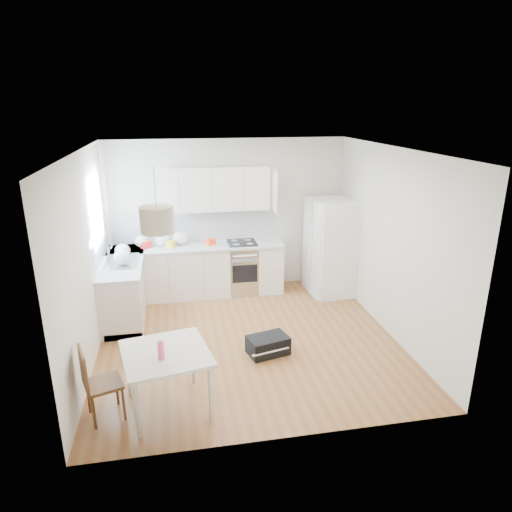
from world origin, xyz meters
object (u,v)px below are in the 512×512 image
(refrigerator, at_px, (331,247))
(dining_chair, at_px, (104,382))
(gym_bag, at_px, (268,345))
(dining_table, at_px, (166,358))

(refrigerator, distance_m, dining_chair, 4.60)
(refrigerator, distance_m, gym_bag, 2.56)
(refrigerator, relative_size, dining_chair, 1.96)
(dining_table, xyz_separation_m, dining_chair, (-0.67, -0.02, -0.21))
(dining_table, bearing_deg, refrigerator, 33.87)
(gym_bag, bearing_deg, dining_table, -158.71)
(refrigerator, bearing_deg, dining_table, -138.61)
(dining_table, distance_m, dining_chair, 0.70)
(refrigerator, xyz_separation_m, dining_table, (-2.89, -2.87, -0.21))
(refrigerator, height_order, dining_table, refrigerator)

